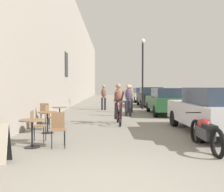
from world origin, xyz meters
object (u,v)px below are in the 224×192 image
(cafe_chair_mid_toward_street, at_px, (50,116))
(parked_car_second, at_px, (166,101))
(parked_car_third, at_px, (150,96))
(cafe_chair_near_toward_wall, at_px, (36,124))
(pedestrian_far, at_px, (104,96))
(cafe_table_near, at_px, (32,127))
(pedestrian_near, at_px, (128,98))
(cafe_chair_near_toward_street, at_px, (58,127))
(pedestrian_mid, at_px, (130,97))
(street_lamp, at_px, (143,65))
(parked_motorcycle, at_px, (205,133))
(cafe_chair_far_toward_street, at_px, (45,112))
(cafe_table_mid, at_px, (47,118))
(parked_car_fourth, at_px, (141,95))
(parked_car_nearest, at_px, (211,110))
(cafe_table_far, at_px, (60,112))
(cyclist_on_bicycle, at_px, (118,105))

(cafe_chair_mid_toward_street, height_order, parked_car_second, parked_car_second)
(parked_car_third, bearing_deg, cafe_chair_near_toward_wall, -112.37)
(pedestrian_far, distance_m, parked_car_third, 4.88)
(cafe_table_near, distance_m, cafe_chair_near_toward_wall, 0.60)
(pedestrian_near, distance_m, parked_car_second, 2.40)
(cafe_chair_near_toward_street, xyz_separation_m, pedestrian_mid, (2.58, 8.58, 0.44))
(cafe_table_near, bearing_deg, cafe_chair_mid_toward_street, 93.96)
(cafe_chair_near_toward_street, xyz_separation_m, parked_car_second, (4.55, 7.60, 0.26))
(pedestrian_near, relative_size, street_lamp, 0.34)
(parked_car_third, distance_m, parked_motorcycle, 13.83)
(pedestrian_near, distance_m, parked_motorcycle, 7.14)
(cafe_chair_near_toward_wall, distance_m, pedestrian_mid, 8.71)
(cafe_chair_mid_toward_street, xyz_separation_m, cafe_chair_far_toward_street, (-0.52, 1.30, 0.00))
(pedestrian_mid, bearing_deg, parked_car_second, -26.31)
(cafe_table_mid, height_order, pedestrian_far, pedestrian_far)
(parked_car_second, bearing_deg, parked_motorcycle, -95.77)
(cafe_table_near, height_order, parked_car_fourth, parked_car_fourth)
(cafe_chair_near_toward_wall, xyz_separation_m, street_lamp, (4.37, 10.24, 2.59))
(cafe_chair_far_toward_street, bearing_deg, cafe_chair_mid_toward_street, -68.28)
(cafe_chair_mid_toward_street, height_order, parked_car_nearest, parked_car_nearest)
(cafe_table_far, bearing_deg, parked_car_third, 60.84)
(cafe_table_near, xyz_separation_m, cyclist_on_bicycle, (2.37, 4.05, 0.29))
(cafe_table_near, bearing_deg, cafe_chair_near_toward_street, 6.50)
(street_lamp, distance_m, parked_car_second, 4.03)
(cafe_chair_near_toward_street, bearing_deg, cyclist_on_bicycle, 66.65)
(parked_motorcycle, bearing_deg, cyclist_on_bicycle, 115.61)
(cafe_chair_near_toward_wall, relative_size, cafe_table_mid, 1.24)
(cafe_chair_mid_toward_street, bearing_deg, pedestrian_near, 52.92)
(pedestrian_near, bearing_deg, cafe_chair_far_toward_street, -141.96)
(cafe_chair_near_toward_street, relative_size, parked_car_fourth, 0.21)
(cafe_chair_near_toward_wall, xyz_separation_m, pedestrian_far, (1.67, 9.81, 0.45))
(cafe_chair_near_toward_street, bearing_deg, pedestrian_near, 70.86)
(cafe_table_near, relative_size, cafe_chair_near_toward_wall, 0.81)
(cafe_table_far, distance_m, parked_car_second, 6.46)
(pedestrian_mid, bearing_deg, parked_motorcycle, -82.46)
(cafe_chair_near_toward_street, height_order, parked_car_fourth, parked_car_fourth)
(parked_car_fourth, bearing_deg, cafe_chair_near_toward_street, -103.57)
(cafe_chair_near_toward_wall, height_order, cyclist_on_bicycle, cyclist_on_bicycle)
(parked_car_second, distance_m, parked_motorcycle, 7.92)
(parked_car_nearest, distance_m, parked_car_second, 5.82)
(cafe_table_mid, relative_size, cafe_table_far, 1.00)
(cafe_chair_mid_toward_street, xyz_separation_m, pedestrian_far, (1.77, 7.81, 0.45))
(cafe_chair_near_toward_wall, bearing_deg, parked_car_third, 67.63)
(pedestrian_mid, distance_m, parked_car_third, 5.37)
(parked_car_second, relative_size, parked_car_third, 0.97)
(cafe_table_near, height_order, cafe_chair_mid_toward_street, cafe_chair_mid_toward_street)
(cafe_chair_far_toward_street, bearing_deg, cafe_table_near, -79.85)
(cafe_chair_far_toward_street, height_order, parked_car_third, parked_car_third)
(cafe_table_far, distance_m, cyclist_on_bicycle, 2.48)
(cafe_table_near, relative_size, parked_car_third, 0.16)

